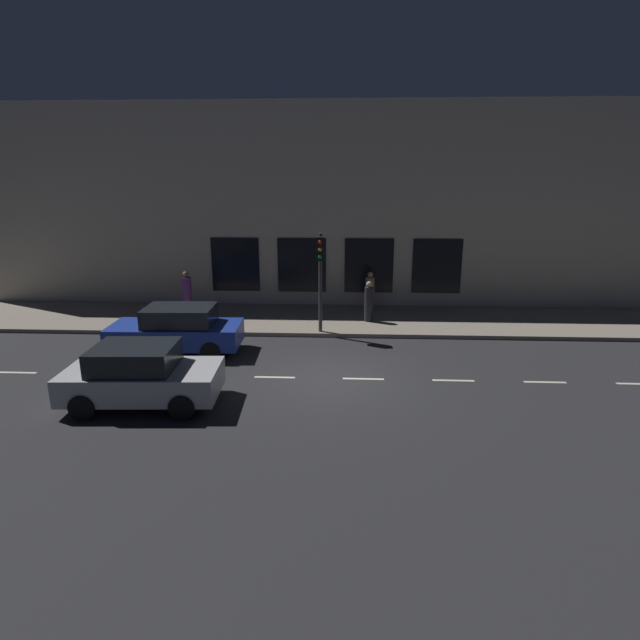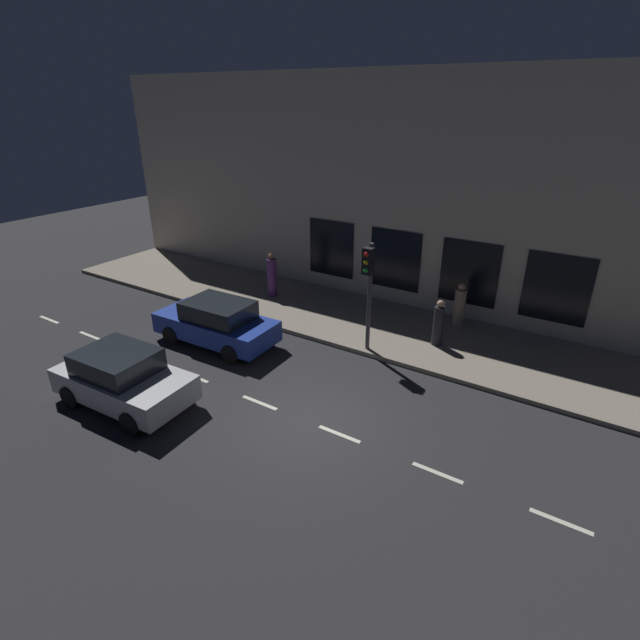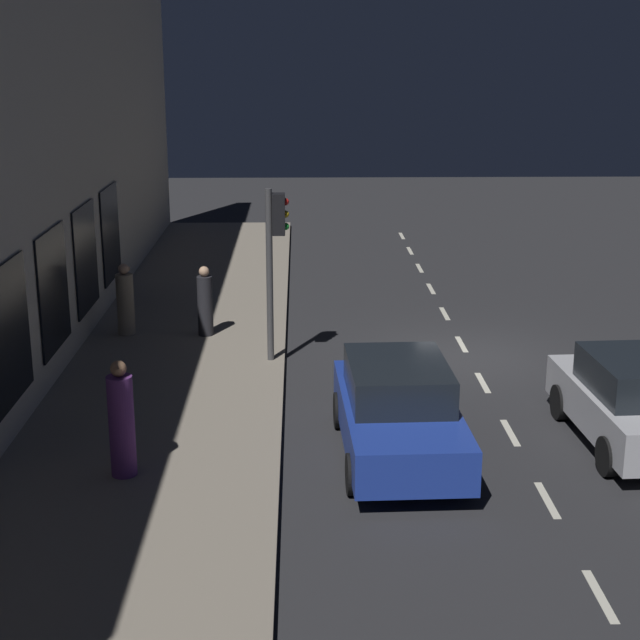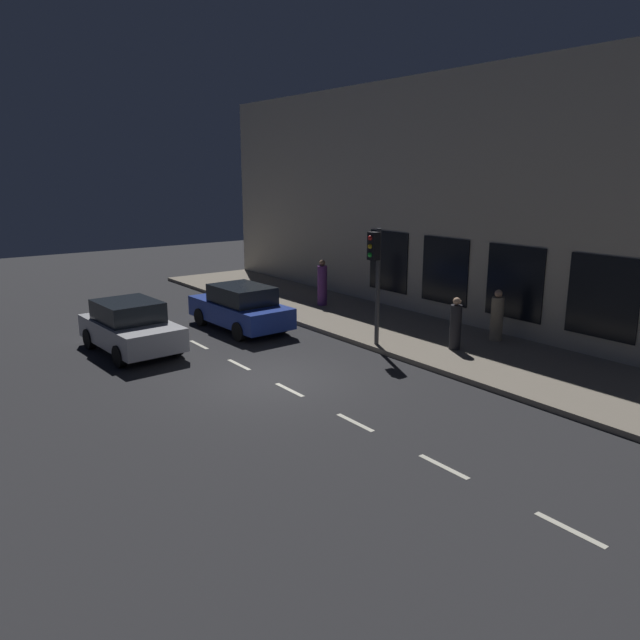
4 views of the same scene
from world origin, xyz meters
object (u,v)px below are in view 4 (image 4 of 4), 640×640
(parked_car_1, at_px, (130,327))
(traffic_light, at_px, (375,265))
(parked_car_0, at_px, (240,307))
(pedestrian_2, at_px, (497,317))
(pedestrian_1, at_px, (456,325))
(pedestrian_0, at_px, (322,284))

(parked_car_1, bearing_deg, traffic_light, 142.22)
(parked_car_0, distance_m, pedestrian_2, 8.66)
(traffic_light, height_order, pedestrian_1, traffic_light)
(parked_car_1, bearing_deg, pedestrian_1, 138.94)
(pedestrian_2, bearing_deg, parked_car_0, 32.53)
(traffic_light, xyz_separation_m, pedestrian_2, (3.48, -1.97, -1.75))
(parked_car_0, distance_m, pedestrian_1, 7.51)
(traffic_light, height_order, pedestrian_2, traffic_light)
(pedestrian_0, xyz_separation_m, pedestrian_1, (-0.57, -7.46, -0.11))
(traffic_light, distance_m, pedestrian_0, 6.26)
(pedestrian_0, bearing_deg, parked_car_0, -179.04)
(traffic_light, relative_size, pedestrian_2, 2.19)
(traffic_light, xyz_separation_m, parked_car_1, (-6.16, 4.29, -1.86))
(pedestrian_1, xyz_separation_m, pedestrian_2, (1.83, -0.12, 0.01))
(traffic_light, xyz_separation_m, pedestrian_0, (2.22, 5.62, -1.65))
(parked_car_0, distance_m, parked_car_1, 4.08)
(traffic_light, bearing_deg, pedestrian_2, -29.50)
(parked_car_0, relative_size, pedestrian_2, 2.63)
(parked_car_1, bearing_deg, parked_car_0, -177.70)
(traffic_light, bearing_deg, parked_car_1, 145.12)
(pedestrian_1, distance_m, pedestrian_2, 1.83)
(parked_car_1, distance_m, pedestrian_2, 11.49)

